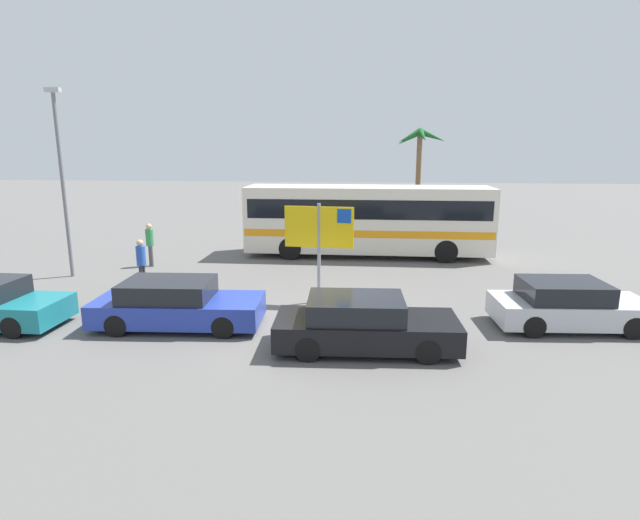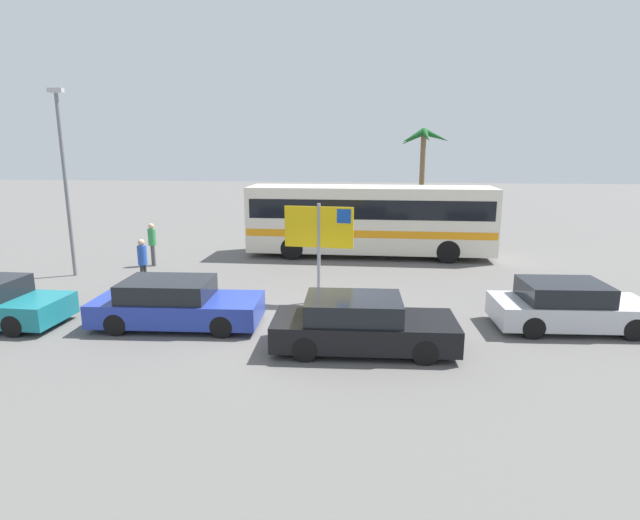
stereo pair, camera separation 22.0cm
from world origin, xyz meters
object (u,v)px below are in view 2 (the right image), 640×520
Objects in this scene: car_silver at (569,306)px; pedestrian_crossing_lot at (152,241)px; ferry_sign at (320,231)px; pedestrian_by_bus at (143,259)px; bus_front_coach at (370,217)px; car_blue at (175,304)px; car_black at (361,324)px.

pedestrian_crossing_lot reaches higher than car_silver.
ferry_sign is at bearing 163.05° from car_silver.
pedestrian_by_bus is at bearing 176.57° from ferry_sign.
car_silver is 2.34× the size of pedestrian_crossing_lot.
bus_front_coach is 2.34× the size of car_blue.
bus_front_coach is 11.19m from car_black.
car_silver is at bearing 117.97° from pedestrian_crossing_lot.
car_blue and car_silver have the same top height.
car_black is (1.42, -3.78, -1.69)m from ferry_sign.
car_blue is at bearing 165.30° from car_black.
ferry_sign reaches higher than pedestrian_by_bus.
bus_front_coach is at bearing 118.31° from car_silver.
bus_front_coach reaches higher than car_blue.
car_blue is 1.11× the size of car_silver.
car_black is at bearing 98.37° from pedestrian_crossing_lot.
car_blue and car_black have the same top height.
car_blue is at bearing -139.89° from ferry_sign.
pedestrian_by_bus is at bearing -140.93° from bus_front_coach.
ferry_sign is 1.77× the size of pedestrian_crossing_lot.
pedestrian_by_bus is 3.60m from pedestrian_crossing_lot.
bus_front_coach is at bearing 158.82° from pedestrian_crossing_lot.
ferry_sign is at bearing 175.75° from pedestrian_by_bus.
car_black is at bearing 153.09° from pedestrian_by_bus.
bus_front_coach is 11.35m from car_blue.
ferry_sign is at bearing -101.28° from bus_front_coach.
car_black is at bearing -15.24° from car_blue.
bus_front_coach is 6.21× the size of pedestrian_by_bus.
ferry_sign is at bearing 110.56° from pedestrian_crossing_lot.
bus_front_coach is 6.07× the size of pedestrian_crossing_lot.
pedestrian_by_bus reaches higher than car_blue.
car_blue is 10.87m from car_silver.
car_silver is at bearing -58.39° from bus_front_coach.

